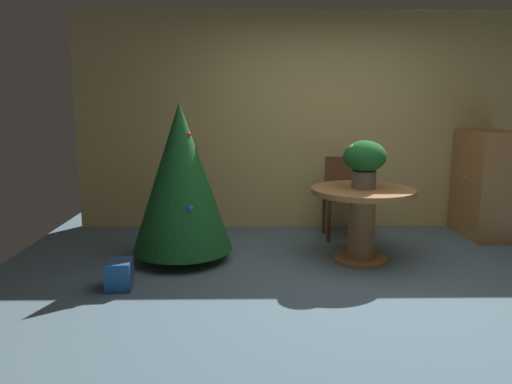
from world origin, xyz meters
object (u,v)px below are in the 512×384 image
Objects in this scene: round_dining_table at (362,212)px; wooden_cabinet at (486,184)px; wooden_chair_far at (344,191)px; holiday_tree at (181,177)px; flower_vase at (365,160)px; gift_box_blue at (119,275)px.

round_dining_table is 1.88m from wooden_cabinet.
wooden_chair_far is 0.75× the size of wooden_cabinet.
wooden_chair_far is at bearing 90.00° from round_dining_table.
round_dining_table is 1.08× the size of wooden_chair_far.
wooden_cabinet is at bearing 28.73° from round_dining_table.
holiday_tree is 3.50m from wooden_cabinet.
round_dining_table is 2.16× the size of flower_vase.
wooden_chair_far is 2.73m from gift_box_blue.
gift_box_blue is (-2.18, -0.70, -0.37)m from round_dining_table.
round_dining_table is 1.78m from holiday_tree.
holiday_tree is at bearing 60.28° from gift_box_blue.
holiday_tree reaches higher than wooden_cabinet.
holiday_tree is at bearing -154.17° from wooden_chair_far.
holiday_tree reaches higher than flower_vase.
gift_box_blue is at bearing -119.72° from holiday_tree.
round_dining_table reaches higher than gift_box_blue.
wooden_chair_far is at bearing 90.24° from flower_vase.
holiday_tree reaches higher than round_dining_table.
flower_vase is 1.75× the size of gift_box_blue.
wooden_cabinet reaches higher than round_dining_table.
flower_vase is 0.30× the size of holiday_tree.
wooden_chair_far is 1.96m from holiday_tree.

